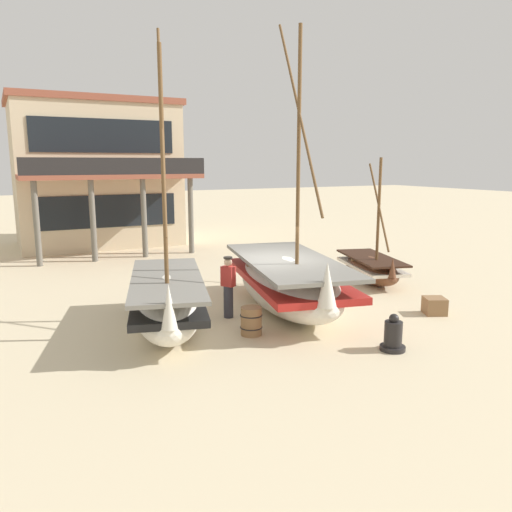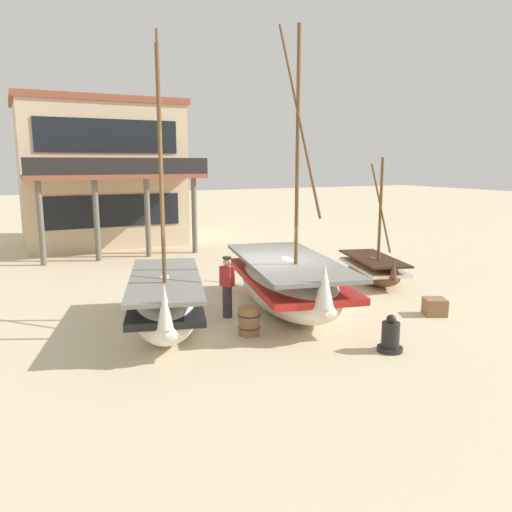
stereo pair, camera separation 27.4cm
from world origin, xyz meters
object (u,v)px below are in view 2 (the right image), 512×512
Objects in this scene: fishing_boat_far_right at (373,268)px; wooden_barrel at (249,321)px; harbor_building_main at (101,173)px; fisherman_by_hull at (227,288)px; fishing_boat_near_left at (166,300)px; capstan_winch at (390,337)px; fishing_boat_centre_large at (288,282)px; cargo_crate at (435,307)px.

wooden_barrel is at bearing -154.53° from fishing_boat_far_right.
harbor_building_main is (-6.90, 13.19, 3.11)m from fishing_boat_far_right.
fishing_boat_far_right is at bearing -62.38° from harbor_building_main.
harbor_building_main is (-0.72, 14.62, 2.79)m from fisherman_by_hull.
fishing_boat_near_left is at bearing -171.65° from fisherman_by_hull.
fishing_boat_far_right is 6.65m from capstan_winch.
fishing_boat_centre_large is at bearing -80.34° from harbor_building_main.
harbor_building_main is (-5.95, 17.00, 3.39)m from cargo_crate.
wooden_barrel is (1.70, -1.29, -0.41)m from fishing_boat_near_left.
capstan_winch is (4.07, -3.67, -0.43)m from fishing_boat_near_left.
fishing_boat_near_left reaches higher than fisherman_by_hull.
wooden_barrel is at bearing -143.74° from fishing_boat_centre_large.
wooden_barrel is at bearing 171.19° from cargo_crate.
capstan_winch is (-3.90, -5.38, -0.18)m from fishing_boat_far_right.
fishing_boat_centre_large reaches higher than fishing_boat_far_right.
fishing_boat_centre_large is (3.59, 0.10, 0.07)m from fishing_boat_near_left.
harbor_building_main is at bearing 92.23° from wooden_barrel.
fishing_boat_far_right is at bearing 54.01° from capstan_winch.
cargo_crate is at bearing 27.87° from capstan_winch.
wooden_barrel is 0.09× the size of harbor_building_main.
cargo_crate is at bearing -24.40° from fisherman_by_hull.
harbor_building_main is at bearing 92.81° from fisherman_by_hull.
fishing_boat_near_left reaches higher than harbor_building_main.
fisherman_by_hull is at bearing 8.35° from fishing_boat_near_left.
cargo_crate is (5.23, -2.37, -0.60)m from fisherman_by_hull.
fishing_boat_centre_large is 14.12× the size of cargo_crate.
wooden_barrel is (-6.27, -2.99, -0.16)m from fishing_boat_far_right.
fishing_boat_far_right is 6.95m from wooden_barrel.
fishing_boat_centre_large is 1.83× the size of fishing_boat_far_right.
cargo_crate is (3.44, -2.21, -0.60)m from fishing_boat_centre_large.
fishing_boat_near_left is 8.16m from fishing_boat_far_right.
capstan_winch is (0.48, -3.77, -0.50)m from fishing_boat_centre_large.
fishing_boat_near_left reaches higher than wooden_barrel.
harbor_building_main reaches higher than wooden_barrel.
fishing_boat_far_right is 6.35m from fisherman_by_hull.
capstan_winch is at bearing -80.83° from harbor_building_main.
harbor_building_main is (-0.63, 16.17, 3.27)m from wooden_barrel.
cargo_crate is at bearing -103.96° from fishing_boat_far_right.
capstan_winch is at bearing -45.26° from wooden_barrel.
fishing_boat_near_left is at bearing 142.95° from wooden_barrel.
fishing_boat_near_left is at bearing 137.93° from capstan_winch.
fishing_boat_centre_large is at bearing 97.24° from capstan_winch.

